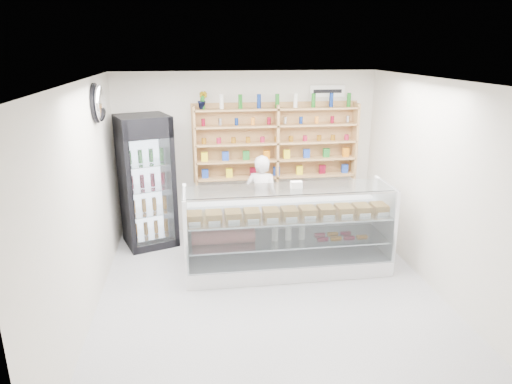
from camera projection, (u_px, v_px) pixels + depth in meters
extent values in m
plane|color=#B3B2B7|center=(270.00, 296.00, 6.09)|extent=(5.00, 5.00, 0.00)
plane|color=white|center=(273.00, 81.00, 5.23)|extent=(5.00, 5.00, 0.00)
plane|color=beige|center=(247.00, 153.00, 8.02)|extent=(4.50, 0.00, 4.50)
plane|color=beige|center=(331.00, 304.00, 3.30)|extent=(4.50, 0.00, 4.50)
plane|color=beige|center=(83.00, 205.00, 5.36)|extent=(0.00, 5.00, 5.00)
plane|color=beige|center=(441.00, 189.00, 5.96)|extent=(0.00, 5.00, 5.00)
cube|color=white|center=(287.00, 262.00, 6.77)|extent=(2.97, 0.84, 0.25)
cube|color=white|center=(282.00, 225.00, 7.01)|extent=(2.97, 0.05, 0.62)
cube|color=silver|center=(287.00, 239.00, 6.66)|extent=(2.85, 0.74, 0.02)
cube|color=silver|center=(288.00, 215.00, 6.55)|extent=(2.91, 0.77, 0.02)
cube|color=silver|center=(294.00, 233.00, 6.20)|extent=(2.91, 0.12, 1.04)
cube|color=silver|center=(289.00, 189.00, 6.37)|extent=(2.91, 0.59, 0.01)
imported|color=silver|center=(262.00, 199.00, 7.59)|extent=(0.65, 0.54, 1.51)
cube|color=black|center=(147.00, 182.00, 7.44)|extent=(0.99, 0.97, 2.16)
cube|color=#300434|center=(132.00, 129.00, 6.82)|extent=(0.73, 0.28, 0.30)
cube|color=silver|center=(137.00, 194.00, 7.12)|extent=(0.62, 0.23, 1.71)
cube|color=tan|center=(195.00, 146.00, 7.69)|extent=(0.04, 0.28, 1.33)
cube|color=tan|center=(277.00, 143.00, 7.88)|extent=(0.04, 0.28, 1.33)
cube|color=tan|center=(354.00, 141.00, 8.06)|extent=(0.04, 0.28, 1.33)
cube|color=tan|center=(276.00, 176.00, 8.06)|extent=(2.80, 0.28, 0.03)
cube|color=tan|center=(276.00, 160.00, 7.96)|extent=(2.80, 0.28, 0.03)
cube|color=tan|center=(277.00, 143.00, 7.87)|extent=(2.80, 0.28, 0.03)
cube|color=tan|center=(277.00, 125.00, 7.78)|extent=(2.80, 0.28, 0.03)
cube|color=tan|center=(277.00, 109.00, 7.70)|extent=(2.80, 0.28, 0.03)
imported|color=#1E6626|center=(203.00, 100.00, 7.48)|extent=(0.20, 0.19, 0.30)
ellipsoid|color=silver|center=(100.00, 103.00, 6.18)|extent=(0.15, 0.50, 0.50)
cube|color=white|center=(327.00, 91.00, 7.86)|extent=(0.62, 0.03, 0.20)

